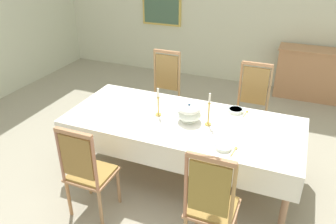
# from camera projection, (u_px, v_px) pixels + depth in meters

# --- Properties ---
(ground) EXTENTS (7.60, 6.76, 0.04)m
(ground) POSITION_uv_depth(u_px,v_px,m) (178.00, 180.00, 4.07)
(ground) COLOR #A19B87
(dining_table) EXTENTS (2.66, 1.15, 0.75)m
(dining_table) POSITION_uv_depth(u_px,v_px,m) (182.00, 125.00, 3.85)
(dining_table) COLOR #AB784A
(dining_table) RESTS_ON ground
(tablecloth) EXTENTS (2.68, 1.17, 0.29)m
(tablecloth) POSITION_uv_depth(u_px,v_px,m) (182.00, 125.00, 3.84)
(tablecloth) COLOR white
(tablecloth) RESTS_ON dining_table
(chair_south_a) EXTENTS (0.44, 0.42, 1.07)m
(chair_south_a) POSITION_uv_depth(u_px,v_px,m) (87.00, 170.00, 3.32)
(chair_south_a) COLOR #A77D49
(chair_south_a) RESTS_ON ground
(chair_north_a) EXTENTS (0.44, 0.42, 1.18)m
(chair_north_a) POSITION_uv_depth(u_px,v_px,m) (164.00, 92.00, 4.92)
(chair_north_a) COLOR #B1834C
(chair_north_a) RESTS_ON ground
(chair_south_b) EXTENTS (0.44, 0.42, 1.13)m
(chair_south_b) POSITION_uv_depth(u_px,v_px,m) (211.00, 203.00, 2.88)
(chair_south_b) COLOR #B07F54
(chair_south_b) RESTS_ON ground
(chair_north_b) EXTENTS (0.44, 0.42, 1.17)m
(chair_north_b) POSITION_uv_depth(u_px,v_px,m) (251.00, 107.00, 4.49)
(chair_north_b) COLOR tan
(chair_north_b) RESTS_ON ground
(soup_tureen) EXTENTS (0.27, 0.27, 0.22)m
(soup_tureen) POSITION_uv_depth(u_px,v_px,m) (189.00, 113.00, 3.74)
(soup_tureen) COLOR white
(soup_tureen) RESTS_ON tablecloth
(candlestick_west) EXTENTS (0.07, 0.07, 0.34)m
(candlestick_west) POSITION_uv_depth(u_px,v_px,m) (158.00, 105.00, 3.85)
(candlestick_west) COLOR gold
(candlestick_west) RESTS_ON tablecloth
(candlestick_east) EXTENTS (0.07, 0.07, 0.38)m
(candlestick_east) POSITION_uv_depth(u_px,v_px,m) (209.00, 112.00, 3.64)
(candlestick_east) COLOR gold
(candlestick_east) RESTS_ON tablecloth
(bowl_near_left) EXTENTS (0.18, 0.18, 0.04)m
(bowl_near_left) POSITION_uv_depth(u_px,v_px,m) (236.00, 110.00, 3.98)
(bowl_near_left) COLOR white
(bowl_near_left) RESTS_ON tablecloth
(bowl_near_right) EXTENTS (0.16, 0.16, 0.03)m
(bowl_near_right) POSITION_uv_depth(u_px,v_px,m) (223.00, 147.00, 3.28)
(bowl_near_right) COLOR white
(bowl_near_right) RESTS_ON tablecloth
(spoon_primary) EXTENTS (0.04, 0.18, 0.01)m
(spoon_primary) POSITION_uv_depth(u_px,v_px,m) (246.00, 112.00, 3.97)
(spoon_primary) COLOR gold
(spoon_primary) RESTS_ON tablecloth
(spoon_secondary) EXTENTS (0.04, 0.18, 0.01)m
(spoon_secondary) POSITION_uv_depth(u_px,v_px,m) (235.00, 149.00, 3.27)
(spoon_secondary) COLOR gold
(spoon_secondary) RESTS_ON tablecloth
(sideboard) EXTENTS (1.44, 0.48, 0.90)m
(sideboard) POSITION_uv_depth(u_px,v_px,m) (318.00, 75.00, 5.90)
(sideboard) COLOR #AD7A53
(sideboard) RESTS_ON ground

